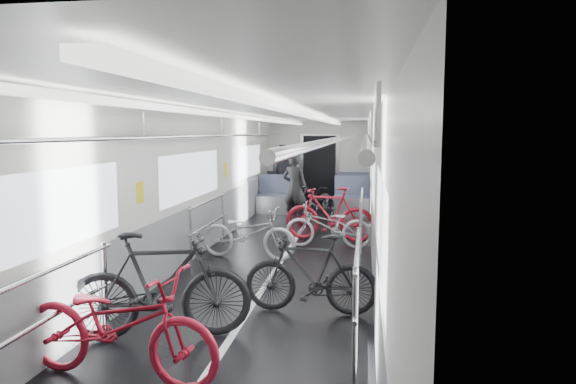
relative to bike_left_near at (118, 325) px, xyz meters
name	(u,v)px	position (x,y,z in m)	size (l,w,h in m)	color
car_shell	(296,183)	(0.70, 5.95, 0.63)	(3.02, 14.01, 2.41)	black
bike_left_near	(118,325)	(0.00, 0.00, 0.00)	(0.66, 1.88, 0.99)	#B8162D
bike_left_mid	(160,286)	(0.00, 0.91, 0.07)	(0.53, 1.86, 1.12)	black
bike_left_far	(248,233)	(0.13, 4.32, -0.06)	(0.58, 1.65, 0.87)	#ADAEB2
bike_right_near	(311,274)	(1.44, 1.89, -0.02)	(0.44, 1.56, 0.94)	black
bike_right_mid	(328,225)	(1.39, 5.32, -0.08)	(0.55, 1.58, 0.83)	#A5A4A9
bike_right_far	(329,214)	(1.37, 5.92, 0.04)	(0.50, 1.77, 1.06)	maroon
bike_aisle	(321,205)	(1.06, 7.62, -0.03)	(0.62, 1.77, 0.93)	black
person_standing	(295,188)	(0.44, 7.72, 0.33)	(0.60, 0.40, 1.65)	black
person_seated	(282,177)	(-0.24, 10.07, 0.39)	(0.86, 0.67, 1.76)	#27262D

